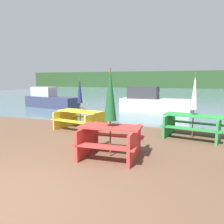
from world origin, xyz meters
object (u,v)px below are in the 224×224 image
picnic_table_red (110,139)px  boat_second (50,100)px  umbrella_white (195,92)px  umbrella_navy (80,91)px  boat (152,103)px  picnic_table_green (193,124)px  picnic_table_yellow (80,118)px  umbrella_darkgreen (110,95)px

picnic_table_red → boat_second: boat_second is taller
umbrella_white → umbrella_navy: size_ratio=1.06×
picnic_table_red → boat_second: (-7.48, 7.93, 0.07)m
boat → umbrella_navy: bearing=-105.3°
umbrella_white → picnic_table_green: bearing=-116.6°
picnic_table_green → umbrella_white: bearing=63.4°
picnic_table_green → boat_second: boat_second is taller
picnic_table_green → umbrella_navy: bearing=-177.9°
picnic_table_red → umbrella_navy: bearing=131.1°
umbrella_navy → picnic_table_yellow: bearing=-90.0°
umbrella_navy → umbrella_darkgreen: umbrella_darkgreen is taller
picnic_table_yellow → picnic_table_red: bearing=-48.9°
picnic_table_yellow → boat: 6.00m
picnic_table_green → boat_second: bearing=150.9°
picnic_table_yellow → umbrella_darkgreen: (2.18, -2.50, 1.12)m
picnic_table_green → boat: boat is taller
umbrella_white → boat_second: (-9.46, 5.28, -1.02)m
picnic_table_yellow → umbrella_white: umbrella_white is taller
picnic_table_red → boat: bearing=92.1°
picnic_table_yellow → boat_second: boat_second is taller
picnic_table_red → picnic_table_green: (1.99, 2.65, 0.01)m
picnic_table_yellow → boat_second: (-5.30, 5.43, 0.08)m
picnic_table_yellow → boat: boat is taller
picnic_table_green → umbrella_white: (0.00, 0.00, 1.08)m
umbrella_navy → boat_second: (-5.30, 5.43, -1.00)m
umbrella_white → picnic_table_yellow: bearing=-177.9°
umbrella_white → boat_second: umbrella_white is taller
picnic_table_red → picnic_table_green: 3.31m
picnic_table_green → umbrella_white: size_ratio=0.95×
umbrella_darkgreen → boat_second: (-7.48, 7.93, -1.04)m
umbrella_navy → picnic_table_green: bearing=2.1°
picnic_table_red → umbrella_white: umbrella_white is taller
picnic_table_red → picnic_table_yellow: (-2.18, 2.50, -0.01)m
umbrella_navy → boat: 6.07m
picnic_table_yellow → umbrella_navy: umbrella_navy is taller
umbrella_white → umbrella_darkgreen: bearing=-126.8°
umbrella_white → umbrella_navy: 4.17m
picnic_table_yellow → umbrella_navy: bearing=90.0°
umbrella_darkgreen → boat_second: 10.95m
umbrella_darkgreen → umbrella_navy: bearing=131.1°
umbrella_darkgreen → umbrella_white: bearing=53.2°
picnic_table_yellow → boat: bearing=71.7°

